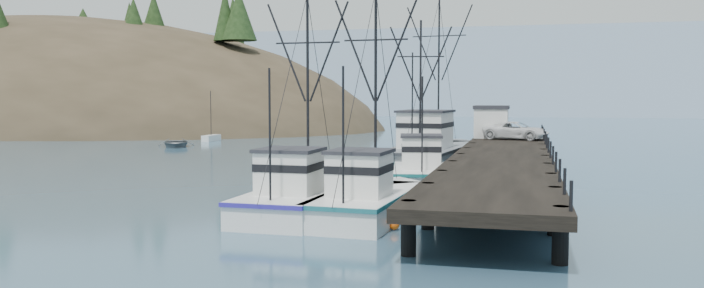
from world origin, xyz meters
name	(u,v)px	position (x,y,z in m)	size (l,w,h in m)	color
ground	(175,221)	(0.00, 0.00, 0.00)	(400.00, 400.00, 0.00)	#2F516A
pier	(502,159)	(14.00, 16.00, 1.69)	(6.00, 44.00, 2.00)	black
headland	(18,151)	(-74.95, 78.61, -4.55)	(134.80, 78.00, 51.00)	#382D1E
distant_ridge	(506,115)	(10.00, 170.00, 0.00)	(360.00, 40.00, 26.00)	#9EB2C6
distant_ridge_far	(348,112)	(-40.00, 185.00, 0.00)	(180.00, 25.00, 18.00)	silver
moored_sailboats	(148,133)	(-35.60, 57.53, 0.33)	(20.98, 19.02, 6.35)	white
trawler_near	(369,200)	(8.35, 3.13, 0.82)	(4.16, 10.89, 11.06)	white
trawler_mid	(301,197)	(4.97, 3.20, 0.82)	(3.95, 11.01, 10.97)	white
trawler_far	(420,172)	(8.95, 15.11, 0.82)	(4.89, 10.57, 10.85)	white
work_vessel	(433,153)	(8.52, 24.44, 1.23)	(6.49, 16.32, 13.49)	slate
pier_shed	(491,121)	(12.50, 32.68, 3.42)	(3.00, 3.20, 2.80)	silver
pickup_truck	(516,131)	(14.64, 30.64, 2.74)	(2.45, 5.32, 1.48)	silver
motorboat	(176,147)	(-21.88, 40.08, 0.00)	(3.98, 5.57, 1.15)	#596063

